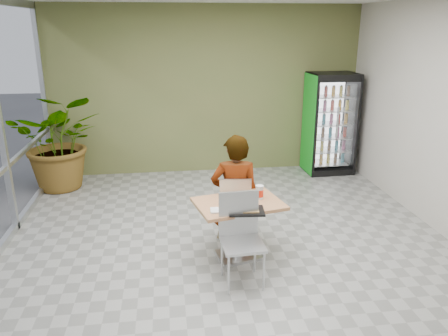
{
  "coord_description": "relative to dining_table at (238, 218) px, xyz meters",
  "views": [
    {
      "loc": [
        -0.79,
        -4.92,
        2.81
      ],
      "look_at": [
        -0.05,
        0.56,
        1.0
      ],
      "focal_mm": 35.0,
      "sensor_mm": 36.0,
      "label": 1
    }
  ],
  "objects": [
    {
      "name": "chair_far",
      "position": [
        0.02,
        0.43,
        0.01
      ],
      "size": [
        0.45,
        0.45,
        0.93
      ],
      "rotation": [
        0.0,
        0.0,
        3.05
      ],
      "color": "#B3B5B8",
      "rests_on": "ground"
    },
    {
      "name": "chair_near",
      "position": [
        -0.06,
        -0.49,
        0.07
      ],
      "size": [
        0.49,
        0.49,
        1.04
      ],
      "rotation": [
        0.0,
        0.0,
        0.06
      ],
      "color": "#B3B5B8",
      "rests_on": "ground"
    },
    {
      "name": "dining_table",
      "position": [
        0.0,
        0.0,
        0.0
      ],
      "size": [
        1.17,
        0.93,
        0.75
      ],
      "rotation": [
        0.0,
        0.0,
        0.22
      ],
      "color": "#AF814B",
      "rests_on": "ground"
    },
    {
      "name": "room_envelope",
      "position": [
        -0.05,
        0.04,
        1.06
      ],
      "size": [
        6.0,
        7.0,
        3.2
      ],
      "primitive_type": null,
      "color": "beige",
      "rests_on": "ground"
    },
    {
      "name": "pizza_plate",
      "position": [
        -0.1,
        0.07,
        0.23
      ],
      "size": [
        0.32,
        0.25,
        0.03
      ],
      "color": "silver",
      "rests_on": "dining_table"
    },
    {
      "name": "cafeteria_tray",
      "position": [
        0.04,
        -0.3,
        0.23
      ],
      "size": [
        0.44,
        0.34,
        0.02
      ],
      "primitive_type": "cube",
      "rotation": [
        0.0,
        0.0,
        -0.1
      ],
      "color": "black",
      "rests_on": "dining_table"
    },
    {
      "name": "seated_woman",
      "position": [
        0.03,
        0.48,
        0.05
      ],
      "size": [
        0.69,
        0.48,
        1.78
      ],
      "primitive_type": "imported",
      "rotation": [
        0.0,
        0.0,
        3.05
      ],
      "color": "black",
      "rests_on": "ground"
    },
    {
      "name": "beverage_fridge",
      "position": [
        2.34,
        3.15,
        0.44
      ],
      "size": [
        0.91,
        0.71,
        1.95
      ],
      "rotation": [
        0.0,
        0.0,
        0.03
      ],
      "color": "black",
      "rests_on": "ground"
    },
    {
      "name": "ground",
      "position": [
        -0.05,
        0.04,
        -0.54
      ],
      "size": [
        7.0,
        7.0,
        0.0
      ],
      "primitive_type": "plane",
      "color": "gray",
      "rests_on": "ground"
    },
    {
      "name": "soda_cup",
      "position": [
        0.28,
        0.08,
        0.3
      ],
      "size": [
        0.1,
        0.1,
        0.17
      ],
      "color": "silver",
      "rests_on": "dining_table"
    },
    {
      "name": "napkin_stack",
      "position": [
        -0.3,
        -0.23,
        0.22
      ],
      "size": [
        0.16,
        0.16,
        0.02
      ],
      "primitive_type": "cube",
      "rotation": [
        0.0,
        0.0,
        -0.07
      ],
      "color": "silver",
      "rests_on": "dining_table"
    },
    {
      "name": "potted_plant",
      "position": [
        -2.7,
        2.9,
        0.32
      ],
      "size": [
        1.57,
        1.37,
        1.72
      ],
      "primitive_type": "imported",
      "rotation": [
        0.0,
        0.0,
        0.02
      ],
      "color": "#2B6C2B",
      "rests_on": "ground"
    }
  ]
}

